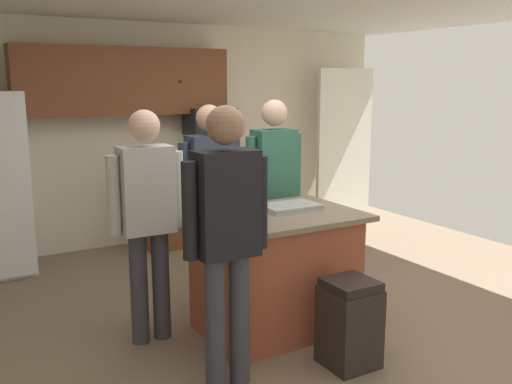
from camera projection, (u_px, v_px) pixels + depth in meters
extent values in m
plane|color=#7F6B56|center=(277.00, 318.00, 4.61)|extent=(7.04, 7.04, 0.00)
cube|color=beige|center=(154.00, 134.00, 6.74)|extent=(6.40, 0.10, 2.60)
cube|color=white|center=(344.00, 142.00, 7.72)|extent=(0.90, 0.06, 2.00)
cube|color=brown|center=(125.00, 81.00, 6.25)|extent=(2.40, 0.35, 0.75)
sphere|color=#4C3823|center=(181.00, 81.00, 6.39)|extent=(0.04, 0.04, 0.04)
cube|color=brown|center=(212.00, 202.00, 6.93)|extent=(1.80, 0.60, 0.90)
sphere|color=#4C3823|center=(256.00, 203.00, 6.88)|extent=(0.04, 0.04, 0.04)
cube|color=white|center=(6.00, 189.00, 5.29)|extent=(0.44, 0.04, 1.75)
cube|color=black|center=(210.00, 121.00, 6.75)|extent=(0.56, 0.40, 0.32)
cube|color=#9E4C33|center=(275.00, 275.00, 4.33)|extent=(1.12, 0.78, 0.89)
cube|color=#756651|center=(276.00, 216.00, 4.24)|extent=(1.26, 0.92, 0.04)
cylinder|color=#383842|center=(266.00, 247.00, 5.12)|extent=(0.13, 0.13, 0.86)
cylinder|color=#383842|center=(281.00, 244.00, 5.21)|extent=(0.13, 0.13, 0.86)
cube|color=#2D6651|center=(274.00, 165.00, 5.02)|extent=(0.38, 0.22, 0.64)
sphere|color=beige|center=(274.00, 113.00, 4.93)|extent=(0.23, 0.23, 0.23)
cylinder|color=#2D6651|center=(251.00, 169.00, 4.91)|extent=(0.09, 0.09, 0.58)
cylinder|color=#2D6651|center=(296.00, 165.00, 5.14)|extent=(0.09, 0.09, 0.58)
cylinder|color=#383842|center=(139.00, 289.00, 4.11)|extent=(0.13, 0.13, 0.84)
cylinder|color=#383842|center=(161.00, 285.00, 4.20)|extent=(0.13, 0.13, 0.84)
cube|color=#B7B7B2|center=(146.00, 190.00, 4.01)|extent=(0.38, 0.22, 0.63)
sphere|color=beige|center=(144.00, 126.00, 3.92)|extent=(0.23, 0.23, 0.23)
cylinder|color=#B7B7B2|center=(113.00, 196.00, 3.90)|extent=(0.09, 0.09, 0.57)
cylinder|color=#B7B7B2|center=(178.00, 189.00, 4.13)|extent=(0.09, 0.09, 0.57)
cylinder|color=#383842|center=(203.00, 256.00, 4.89)|extent=(0.13, 0.13, 0.84)
cylinder|color=#383842|center=(220.00, 253.00, 4.97)|extent=(0.13, 0.13, 0.84)
cube|color=#2D384C|center=(210.00, 172.00, 4.79)|extent=(0.38, 0.22, 0.63)
sphere|color=tan|center=(209.00, 118.00, 4.70)|extent=(0.23, 0.23, 0.23)
cylinder|color=#2D384C|center=(184.00, 176.00, 4.68)|extent=(0.09, 0.09, 0.57)
cylinder|color=#2D384C|center=(235.00, 172.00, 4.91)|extent=(0.09, 0.09, 0.57)
cylinder|color=#383842|center=(215.00, 324.00, 3.47)|extent=(0.13, 0.13, 0.87)
cylinder|color=#383842|center=(239.00, 319.00, 3.55)|extent=(0.13, 0.13, 0.87)
cube|color=black|center=(226.00, 204.00, 3.37)|extent=(0.38, 0.22, 0.65)
sphere|color=#8C664C|center=(225.00, 125.00, 3.28)|extent=(0.23, 0.23, 0.23)
cylinder|color=black|center=(190.00, 211.00, 3.25)|extent=(0.09, 0.09, 0.59)
cylinder|color=black|center=(260.00, 202.00, 3.49)|extent=(0.09, 0.09, 0.59)
cylinder|color=black|center=(245.00, 199.00, 4.44)|extent=(0.07, 0.07, 0.14)
cylinder|color=black|center=(239.00, 203.00, 4.22)|extent=(0.06, 0.06, 0.16)
cylinder|color=#4C6B99|center=(233.00, 204.00, 4.35)|extent=(0.09, 0.09, 0.10)
torus|color=#4C6B99|center=(240.00, 203.00, 4.38)|extent=(0.06, 0.01, 0.06)
cube|color=#B7B7BC|center=(290.00, 208.00, 4.37)|extent=(0.44, 0.30, 0.02)
cube|color=#A8A8AD|center=(290.00, 206.00, 4.37)|extent=(0.44, 0.30, 0.02)
cube|color=black|center=(349.00, 327.00, 3.81)|extent=(0.34, 0.34, 0.55)
cube|color=black|center=(351.00, 285.00, 3.75)|extent=(0.32, 0.32, 0.06)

